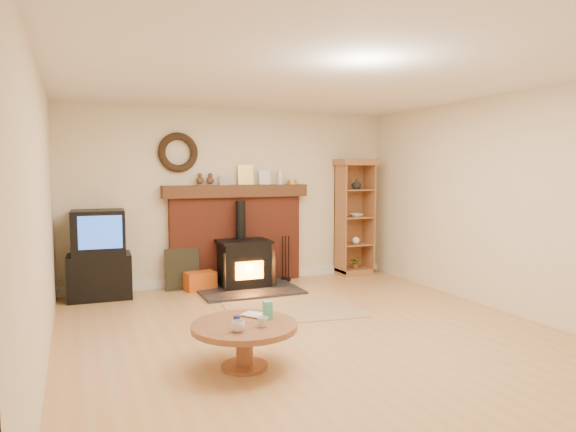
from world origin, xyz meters
name	(u,v)px	position (x,y,z in m)	size (l,w,h in m)	color
ground	(313,334)	(0.00, 0.00, 0.00)	(5.50, 5.50, 0.00)	tan
room_shell	(308,168)	(-0.02, 0.09, 1.72)	(5.02, 5.52, 2.61)	beige
chimney_breast	(237,230)	(0.00, 2.67, 0.80)	(2.20, 0.22, 1.78)	maroon
wood_stove	(245,265)	(0.00, 2.27, 0.34)	(1.40, 1.00, 1.26)	black
area_rug	(293,309)	(0.18, 0.93, 0.01)	(1.60, 1.10, 0.01)	brown
tv_unit	(99,256)	(-1.96, 2.47, 0.56)	(0.83, 0.60, 1.18)	black
curio_cabinet	(354,217)	(1.95, 2.55, 0.94)	(0.60, 0.43, 1.88)	#995E32
firelog_box	(200,281)	(-0.63, 2.40, 0.13)	(0.42, 0.26, 0.26)	orange
leaning_painting	(182,269)	(-0.85, 2.55, 0.29)	(0.49, 0.03, 0.59)	black
fire_tools	(286,272)	(0.73, 2.50, 0.13)	(0.16, 0.16, 0.70)	black
coffee_table	(245,332)	(-0.93, -0.60, 0.32)	(0.91, 0.91, 0.55)	brown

